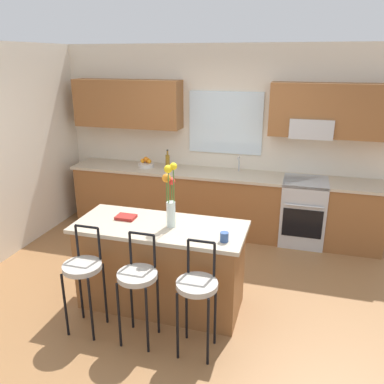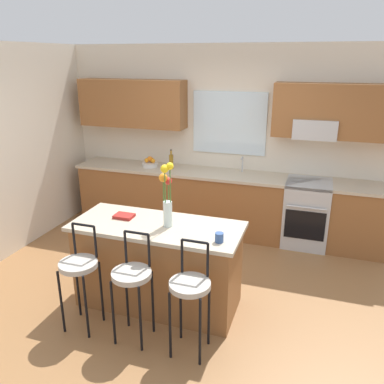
{
  "view_description": "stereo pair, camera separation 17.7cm",
  "coord_description": "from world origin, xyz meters",
  "px_view_note": "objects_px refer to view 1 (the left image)",
  "views": [
    {
      "loc": [
        1.11,
        -3.66,
        2.52
      ],
      "look_at": [
        -0.1,
        0.55,
        1.0
      ],
      "focal_mm": 36.61,
      "sensor_mm": 36.0,
      "label": 1
    },
    {
      "loc": [
        1.28,
        -3.61,
        2.52
      ],
      "look_at": [
        -0.1,
        0.55,
        1.0
      ],
      "focal_mm": 36.61,
      "sensor_mm": 36.0,
      "label": 2
    }
  ],
  "objects_px": {
    "fruit_bowl_oranges": "(146,164)",
    "bar_stool_far": "(197,289)",
    "bar_stool_middle": "(138,280)",
    "flower_vase": "(170,196)",
    "bar_stool_near": "(83,271)",
    "oven_range": "(303,211)",
    "cookbook": "(126,217)",
    "kitchen_island": "(161,265)",
    "bottle_olive_oil": "(168,161)",
    "mug_ceramic": "(224,237)"
  },
  "relations": [
    {
      "from": "bar_stool_far",
      "to": "flower_vase",
      "type": "distance_m",
      "value": 0.95
    },
    {
      "from": "fruit_bowl_oranges",
      "to": "bottle_olive_oil",
      "type": "distance_m",
      "value": 0.36
    },
    {
      "from": "bar_stool_middle",
      "to": "flower_vase",
      "type": "height_order",
      "value": "flower_vase"
    },
    {
      "from": "oven_range",
      "to": "kitchen_island",
      "type": "distance_m",
      "value": 2.41
    },
    {
      "from": "fruit_bowl_oranges",
      "to": "bottle_olive_oil",
      "type": "bearing_deg",
      "value": -0.84
    },
    {
      "from": "kitchen_island",
      "to": "bar_stool_far",
      "type": "xyz_separation_m",
      "value": [
        0.55,
        -0.58,
        0.17
      ]
    },
    {
      "from": "bar_stool_far",
      "to": "fruit_bowl_oranges",
      "type": "distance_m",
      "value": 3.01
    },
    {
      "from": "cookbook",
      "to": "fruit_bowl_oranges",
      "type": "height_order",
      "value": "fruit_bowl_oranges"
    },
    {
      "from": "flower_vase",
      "to": "mug_ceramic",
      "type": "relative_size",
      "value": 7.33
    },
    {
      "from": "cookbook",
      "to": "fruit_bowl_oranges",
      "type": "bearing_deg",
      "value": 106.32
    },
    {
      "from": "cookbook",
      "to": "bar_stool_far",
      "type": "bearing_deg",
      "value": -34.12
    },
    {
      "from": "mug_ceramic",
      "to": "flower_vase",
      "type": "bearing_deg",
      "value": 162.35
    },
    {
      "from": "bar_stool_near",
      "to": "oven_range",
      "type": "bearing_deg",
      "value": 52.59
    },
    {
      "from": "bar_stool_near",
      "to": "mug_ceramic",
      "type": "distance_m",
      "value": 1.35
    },
    {
      "from": "bar_stool_near",
      "to": "bottle_olive_oil",
      "type": "relative_size",
      "value": 3.55
    },
    {
      "from": "bar_stool_near",
      "to": "bottle_olive_oil",
      "type": "bearing_deg",
      "value": 91.4
    },
    {
      "from": "bar_stool_middle",
      "to": "kitchen_island",
      "type": "bearing_deg",
      "value": 90.0
    },
    {
      "from": "bar_stool_near",
      "to": "cookbook",
      "type": "xyz_separation_m",
      "value": [
        0.15,
        0.64,
        0.3
      ]
    },
    {
      "from": "bar_stool_far",
      "to": "cookbook",
      "type": "relative_size",
      "value": 5.21
    },
    {
      "from": "bar_stool_near",
      "to": "fruit_bowl_oranges",
      "type": "distance_m",
      "value": 2.63
    },
    {
      "from": "mug_ceramic",
      "to": "bottle_olive_oil",
      "type": "distance_m",
      "value": 2.54
    },
    {
      "from": "bar_stool_far",
      "to": "flower_vase",
      "type": "relative_size",
      "value": 1.58
    },
    {
      "from": "oven_range",
      "to": "flower_vase",
      "type": "height_order",
      "value": "flower_vase"
    },
    {
      "from": "kitchen_island",
      "to": "fruit_bowl_oranges",
      "type": "distance_m",
      "value": 2.27
    },
    {
      "from": "flower_vase",
      "to": "bottle_olive_oil",
      "type": "relative_size",
      "value": 2.25
    },
    {
      "from": "bar_stool_near",
      "to": "bar_stool_far",
      "type": "bearing_deg",
      "value": 0.0
    },
    {
      "from": "flower_vase",
      "to": "cookbook",
      "type": "bearing_deg",
      "value": 173.55
    },
    {
      "from": "bar_stool_near",
      "to": "bar_stool_middle",
      "type": "distance_m",
      "value": 0.55
    },
    {
      "from": "bar_stool_far",
      "to": "mug_ceramic",
      "type": "relative_size",
      "value": 11.58
    },
    {
      "from": "flower_vase",
      "to": "fruit_bowl_oranges",
      "type": "distance_m",
      "value": 2.28
    },
    {
      "from": "bar_stool_near",
      "to": "mug_ceramic",
      "type": "height_order",
      "value": "bar_stool_near"
    },
    {
      "from": "cookbook",
      "to": "bar_stool_middle",
      "type": "bearing_deg",
      "value": -58.22
    },
    {
      "from": "mug_ceramic",
      "to": "cookbook",
      "type": "relative_size",
      "value": 0.45
    },
    {
      "from": "bar_stool_middle",
      "to": "mug_ceramic",
      "type": "relative_size",
      "value": 11.58
    },
    {
      "from": "bar_stool_far",
      "to": "flower_vase",
      "type": "bearing_deg",
      "value": 126.59
    },
    {
      "from": "bar_stool_near",
      "to": "flower_vase",
      "type": "height_order",
      "value": "flower_vase"
    },
    {
      "from": "flower_vase",
      "to": "kitchen_island",
      "type": "bearing_deg",
      "value": -178.57
    },
    {
      "from": "bar_stool_far",
      "to": "oven_range",
      "type": "bearing_deg",
      "value": 71.57
    },
    {
      "from": "bar_stool_near",
      "to": "bar_stool_far",
      "type": "height_order",
      "value": "same"
    },
    {
      "from": "oven_range",
      "to": "bottle_olive_oil",
      "type": "height_order",
      "value": "bottle_olive_oil"
    },
    {
      "from": "oven_range",
      "to": "bar_stool_near",
      "type": "bearing_deg",
      "value": -127.41
    },
    {
      "from": "fruit_bowl_oranges",
      "to": "mug_ceramic",
      "type": "bearing_deg",
      "value": -52.68
    },
    {
      "from": "kitchen_island",
      "to": "mug_ceramic",
      "type": "relative_size",
      "value": 19.24
    },
    {
      "from": "bottle_olive_oil",
      "to": "flower_vase",
      "type": "bearing_deg",
      "value": -69.85
    },
    {
      "from": "oven_range",
      "to": "bar_stool_far",
      "type": "distance_m",
      "value": 2.69
    },
    {
      "from": "bar_stool_middle",
      "to": "flower_vase",
      "type": "xyz_separation_m",
      "value": [
        0.12,
        0.58,
        0.61
      ]
    },
    {
      "from": "oven_range",
      "to": "mug_ceramic",
      "type": "xyz_separation_m",
      "value": [
        -0.7,
        -2.15,
        0.51
      ]
    },
    {
      "from": "fruit_bowl_oranges",
      "to": "bar_stool_far",
      "type": "bearing_deg",
      "value": -59.56
    },
    {
      "from": "oven_range",
      "to": "kitchen_island",
      "type": "bearing_deg",
      "value": -125.42
    },
    {
      "from": "bar_stool_middle",
      "to": "oven_range",
      "type": "bearing_deg",
      "value": 61.23
    }
  ]
}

